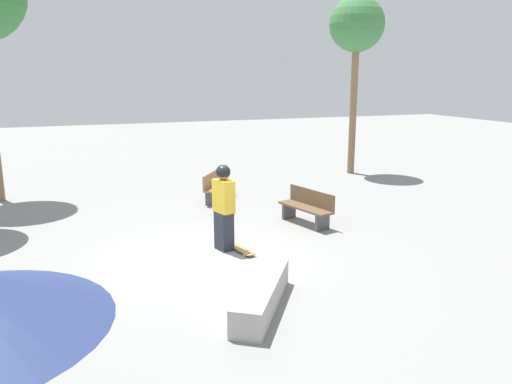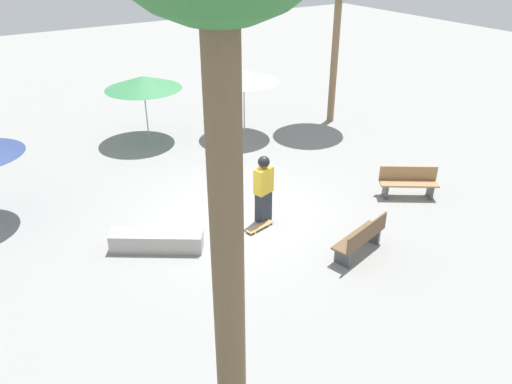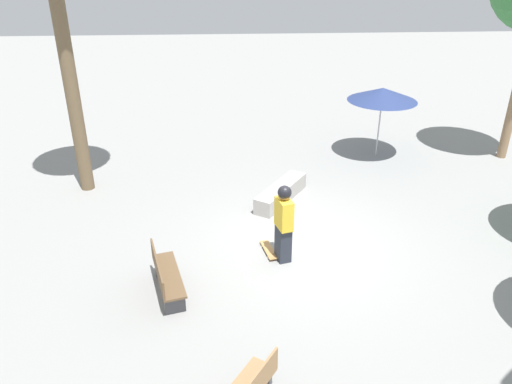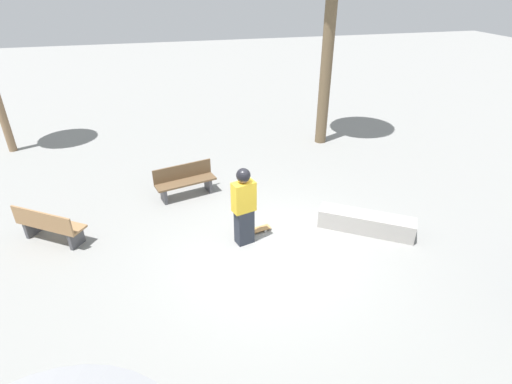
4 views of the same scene
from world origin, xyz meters
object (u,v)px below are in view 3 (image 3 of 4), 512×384
Objects in this scene: concrete_ledge at (281,193)px; skateboard at (269,250)px; bench_near at (166,276)px; shade_umbrella_navy at (383,94)px; skater_main at (284,221)px.

skateboard is at bearing -102.05° from concrete_ledge.
bench_near reaches higher than concrete_ledge.
bench_near is 9.45m from shade_umbrella_navy.
shade_umbrella_navy is at bearing 41.06° from concrete_ledge.
skater_main reaches higher than concrete_ledge.
shade_umbrella_navy reaches higher than concrete_ledge.
bench_near is at bearing 109.67° from skateboard.
shade_umbrella_navy reaches higher than bench_near.
concrete_ledge is at bearing -138.94° from shade_umbrella_navy.
bench_near is 0.73× the size of shade_umbrella_navy.
shade_umbrella_navy is at bearing 123.39° from bench_near.
concrete_ledge is 4.98m from shade_umbrella_navy.
skateboard is at bearing 28.28° from skater_main.
skateboard is at bearing -125.88° from shade_umbrella_navy.
skater_main is 1.01m from skateboard.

